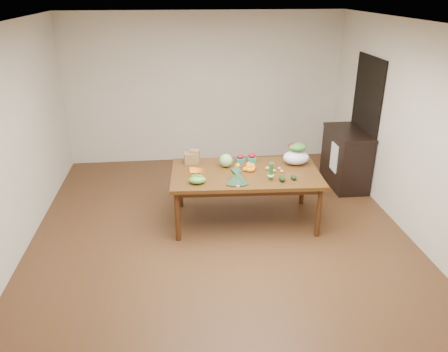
{
  "coord_description": "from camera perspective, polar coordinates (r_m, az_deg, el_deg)",
  "views": [
    {
      "loc": [
        -0.51,
        -4.89,
        3.09
      ],
      "look_at": [
        0.03,
        0.0,
        0.93
      ],
      "focal_mm": 35.0,
      "sensor_mm": 36.0,
      "label": 1
    }
  ],
  "objects": [
    {
      "name": "strawberry_basket_a",
      "position": [
        6.25,
        2.13,
        2.18
      ],
      "size": [
        0.11,
        0.11,
        0.1
      ],
      "primitive_type": null,
      "rotation": [
        0.0,
        0.0,
        -0.05
      ],
      "color": "#B30B19",
      "rests_on": "dining_table"
    },
    {
      "name": "paper_bag",
      "position": [
        6.23,
        -4.28,
        2.51
      ],
      "size": [
        0.28,
        0.24,
        0.19
      ],
      "primitive_type": null,
      "rotation": [
        0.0,
        0.0,
        -0.05
      ],
      "color": "olive",
      "rests_on": "dining_table"
    },
    {
      "name": "doorway_dark",
      "position": [
        7.43,
        17.84,
        6.64
      ],
      "size": [
        0.02,
        1.0,
        2.1
      ],
      "primitive_type": "cube",
      "color": "black",
      "rests_on": "floor"
    },
    {
      "name": "potato_b",
      "position": [
        5.97,
        6.58,
        0.68
      ],
      "size": [
        0.05,
        0.04,
        0.04
      ],
      "primitive_type": "ellipsoid",
      "color": "tan",
      "rests_on": "dining_table"
    },
    {
      "name": "floor",
      "position": [
        5.81,
        -0.3,
        -8.43
      ],
      "size": [
        6.0,
        6.0,
        0.0
      ],
      "primitive_type": "plane",
      "color": "#4F2F1B",
      "rests_on": "ground"
    },
    {
      "name": "asparagus_bundle",
      "position": [
        5.68,
        6.15,
        0.63
      ],
      "size": [
        0.09,
        0.12,
        0.26
      ],
      "primitive_type": null,
      "rotation": [
        0.15,
        0.0,
        -0.05
      ],
      "color": "#46853D",
      "rests_on": "dining_table"
    },
    {
      "name": "kale_bunch",
      "position": [
        5.56,
        1.75,
        -0.27
      ],
      "size": [
        0.34,
        0.42,
        0.16
      ],
      "primitive_type": null,
      "rotation": [
        0.0,
        0.0,
        -0.05
      ],
      "color": "black",
      "rests_on": "dining_table"
    },
    {
      "name": "cabinet",
      "position": [
        7.47,
        15.62,
        2.26
      ],
      "size": [
        0.52,
        1.02,
        0.94
      ],
      "primitive_type": "cube",
      "color": "black",
      "rests_on": "floor"
    },
    {
      "name": "cabbage",
      "position": [
        6.08,
        0.26,
        2.03
      ],
      "size": [
        0.18,
        0.18,
        0.18
      ],
      "primitive_type": "sphere",
      "color": "#AADA7E",
      "rests_on": "dining_table"
    },
    {
      "name": "avocado_a",
      "position": [
        5.69,
        7.6,
        -0.37
      ],
      "size": [
        0.1,
        0.13,
        0.07
      ],
      "primitive_type": "ellipsoid",
      "rotation": [
        0.0,
        0.0,
        0.3
      ],
      "color": "black",
      "rests_on": "dining_table"
    },
    {
      "name": "potato_c",
      "position": [
        6.05,
        7.26,
        0.98
      ],
      "size": [
        0.04,
        0.04,
        0.04
      ],
      "primitive_type": "ellipsoid",
      "color": "tan",
      "rests_on": "dining_table"
    },
    {
      "name": "avocado_b",
      "position": [
        5.77,
        9.07,
        -0.17
      ],
      "size": [
        0.09,
        0.12,
        0.07
      ],
      "primitive_type": "ellipsoid",
      "rotation": [
        0.0,
        0.0,
        0.3
      ],
      "color": "black",
      "rests_on": "dining_table"
    },
    {
      "name": "orange_a",
      "position": [
        6.05,
        1.8,
        1.34
      ],
      "size": [
        0.08,
        0.08,
        0.08
      ],
      "primitive_type": "sphere",
      "color": "orange",
      "rests_on": "dining_table"
    },
    {
      "name": "mandarin_cluster",
      "position": [
        5.96,
        3.37,
        1.04
      ],
      "size": [
        0.19,
        0.19,
        0.09
      ],
      "primitive_type": null,
      "rotation": [
        0.0,
        0.0,
        -0.05
      ],
      "color": "orange",
      "rests_on": "dining_table"
    },
    {
      "name": "orange_c",
      "position": [
        6.02,
        3.73,
        1.25
      ],
      "size": [
        0.09,
        0.09,
        0.09
      ],
      "primitive_type": "sphere",
      "color": "orange",
      "rests_on": "dining_table"
    },
    {
      "name": "dish_towel",
      "position": [
        7.22,
        14.17,
        2.37
      ],
      "size": [
        0.02,
        0.28,
        0.45
      ],
      "primitive_type": "cube",
      "color": "white",
      "rests_on": "cabinet"
    },
    {
      "name": "potato_d",
      "position": [
        6.12,
        6.32,
        1.34
      ],
      "size": [
        0.06,
        0.05,
        0.05
      ],
      "primitive_type": "ellipsoid",
      "color": "#DDC27F",
      "rests_on": "dining_table"
    },
    {
      "name": "potato_a",
      "position": [
        6.03,
        5.7,
        1.02
      ],
      "size": [
        0.06,
        0.05,
        0.05
      ],
      "primitive_type": "ellipsoid",
      "color": "tan",
      "rests_on": "dining_table"
    },
    {
      "name": "potato_e",
      "position": [
        5.97,
        7.56,
        0.62
      ],
      "size": [
        0.05,
        0.04,
        0.04
      ],
      "primitive_type": "ellipsoid",
      "color": "tan",
      "rests_on": "dining_table"
    },
    {
      "name": "dining_table",
      "position": [
        6.11,
        2.76,
        -2.7
      ],
      "size": [
        2.06,
        1.22,
        0.75
      ],
      "primitive_type": "cube",
      "rotation": [
        0.0,
        0.0,
        -0.05
      ],
      "color": "#553413",
      "rests_on": "floor"
    },
    {
      "name": "salad_bag",
      "position": [
        6.23,
        9.41,
        2.75
      ],
      "size": [
        0.38,
        0.29,
        0.28
      ],
      "primitive_type": null,
      "rotation": [
        0.0,
        0.0,
        -0.05
      ],
      "color": "white",
      "rests_on": "dining_table"
    },
    {
      "name": "ceiling",
      "position": [
        4.93,
        -0.37,
        19.19
      ],
      "size": [
        5.0,
        6.0,
        0.02
      ],
      "primitive_type": "cube",
      "color": "white",
      "rests_on": "room_walls"
    },
    {
      "name": "strawberry_basket_b",
      "position": [
        6.28,
        3.64,
        2.29
      ],
      "size": [
        0.12,
        0.12,
        0.1
      ],
      "primitive_type": null,
      "rotation": [
        0.0,
        0.0,
        -0.05
      ],
      "color": "#B30B1F",
      "rests_on": "dining_table"
    },
    {
      "name": "carrots",
      "position": [
        5.97,
        -3.41,
        0.74
      ],
      "size": [
        0.23,
        0.23,
        0.03
      ],
      "primitive_type": null,
      "rotation": [
        0.0,
        0.0,
        -0.05
      ],
      "color": "#FF9D15",
      "rests_on": "dining_table"
    },
    {
      "name": "room_walls",
      "position": [
        5.21,
        -0.33,
        4.23
      ],
      "size": [
        5.02,
        6.02,
        2.7
      ],
      "color": "silver",
      "rests_on": "floor"
    },
    {
      "name": "orange_b",
      "position": [
        6.06,
        3.25,
        1.43
      ],
      "size": [
        0.09,
        0.09,
        0.09
      ],
      "primitive_type": "sphere",
      "color": "orange",
      "rests_on": "dining_table"
    },
    {
      "name": "snap_pea_bag",
      "position": [
        5.59,
        -3.5,
        -0.5
      ],
      "size": [
        0.22,
        0.16,
        0.1
      ],
      "primitive_type": "ellipsoid",
      "color": "#52B63D",
      "rests_on": "dining_table"
    }
  ]
}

